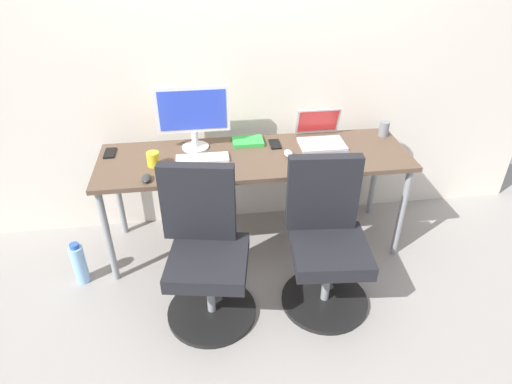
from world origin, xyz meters
The scene contains 17 objects.
ground_plane centered at (0.00, 0.00, 0.00)m, with size 5.28×5.28×0.00m, color gray.
back_wall centered at (0.00, 0.39, 1.30)m, with size 4.40×0.04×2.60m, color silver.
desk centered at (0.00, 0.00, 0.67)m, with size 2.05×0.61×0.73m.
office_chair_left centered at (-0.36, -0.59, 0.42)m, with size 0.54×0.54×0.94m.
office_chair_right centered at (0.35, -0.59, 0.42)m, with size 0.54×0.54×0.94m.
water_bottle_on_floor centered at (-1.19, -0.25, 0.15)m, with size 0.09×0.09×0.31m.
desktop_monitor centered at (-0.39, 0.17, 0.98)m, with size 0.48×0.18×0.43m.
open_laptop centered at (0.48, 0.15, 0.78)m, with size 0.31×0.29×0.22m.
keyboard_by_monitor centered at (-0.34, -0.01, 0.73)m, with size 0.34×0.12×0.02m, color silver.
keyboard_by_laptop centered at (0.44, -0.11, 0.73)m, with size 0.34×0.12×0.02m, color #515156.
mouse_by_monitor centered at (-0.68, -0.23, 0.74)m, with size 0.06×0.10×0.03m, color #2D2D2D.
mouse_by_laptop centered at (0.22, -0.03, 0.74)m, with size 0.06×0.10×0.03m, color silver.
coffee_mug centered at (-0.65, -0.05, 0.77)m, with size 0.08×0.08×0.09m, color yellow.
pen_cup centered at (0.95, 0.18, 0.78)m, with size 0.07×0.07×0.10m, color slate.
phone_near_laptop centered at (-0.95, 0.15, 0.73)m, with size 0.07×0.14×0.01m, color black.
phone_near_monitor centered at (0.16, 0.14, 0.73)m, with size 0.07×0.14×0.01m, color black.
notebook centered at (-0.02, 0.19, 0.74)m, with size 0.21×0.15×0.03m, color green.
Camera 1 is at (-0.34, -2.55, 2.08)m, focal length 30.86 mm.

